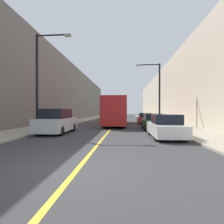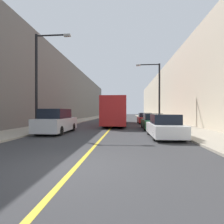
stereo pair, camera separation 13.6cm
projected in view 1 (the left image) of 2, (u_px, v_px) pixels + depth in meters
The scene contains 13 objects.
ground_plane at pixel (79, 168), 5.24m from camera, with size 200.00×200.00×0.00m, color #38383A.
sidewalk_left at pixel (85, 119), 35.67m from camera, with size 3.54×72.00×0.12m, color #A89E8C.
sidewalk_right at pixel (153, 120), 34.64m from camera, with size 3.54×72.00×0.12m, color #A89E8C.
building_row_left at pixel (67, 93), 35.93m from camera, with size 4.00×72.00×10.84m, color #66605B.
building_row_right at pixel (172, 94), 34.33m from camera, with size 4.00×72.00×10.20m, color beige.
road_center_line at pixel (118, 120), 35.15m from camera, with size 0.16×72.00×0.01m, color gold.
bus at pixel (116, 111), 22.28m from camera, with size 2.53×12.38×3.19m.
parked_suv_left at pixel (57, 122), 13.48m from camera, with size 1.89×4.59×1.87m.
car_right_near at pixel (166, 127), 11.16m from camera, with size 1.80×4.27×1.50m.
car_right_mid at pixel (153, 122), 16.62m from camera, with size 1.77×4.68×1.49m.
car_right_far at pixel (145, 119), 24.06m from camera, with size 1.80×4.80×1.48m.
street_lamp_left at pixel (40, 76), 13.44m from camera, with size 2.80×0.24×7.51m.
street_lamp_right at pixel (157, 89), 20.45m from camera, with size 2.80×0.24×7.16m.
Camera 1 is at (1.38, -5.14, 1.69)m, focal length 28.00 mm.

